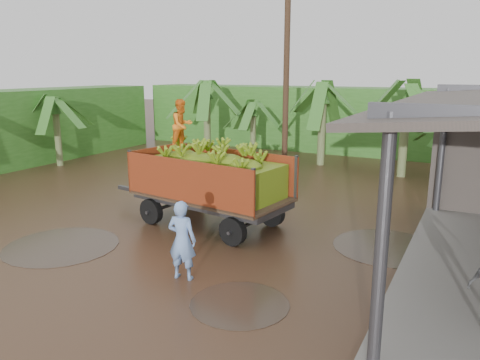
# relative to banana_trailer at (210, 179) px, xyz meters

# --- Properties ---
(ground) EXTENTS (100.00, 100.00, 0.00)m
(ground) POSITION_rel_banana_trailer_xyz_m (0.57, -1.19, -1.41)
(ground) COLOR black
(ground) RESTS_ON ground
(hedge_north) EXTENTS (22.00, 3.00, 3.60)m
(hedge_north) POSITION_rel_banana_trailer_xyz_m (-1.43, 14.81, 0.39)
(hedge_north) COLOR #2D661E
(hedge_north) RESTS_ON ground
(banana_trailer) EXTENTS (6.56, 2.89, 3.70)m
(banana_trailer) POSITION_rel_banana_trailer_xyz_m (0.00, 0.00, 0.00)
(banana_trailer) COLOR #AE3A18
(banana_trailer) RESTS_ON ground
(man_blue) EXTENTS (0.71, 0.52, 1.80)m
(man_blue) POSITION_rel_banana_trailer_xyz_m (1.39, -3.48, -0.51)
(man_blue) COLOR #7599D5
(man_blue) RESTS_ON ground
(utility_pole) EXTENTS (1.20, 0.24, 8.59)m
(utility_pole) POSITION_rel_banana_trailer_xyz_m (-0.34, 6.57, 2.94)
(utility_pole) COLOR #47301E
(utility_pole) RESTS_ON ground
(banana_plants) EXTENTS (24.28, 21.08, 4.15)m
(banana_plants) POSITION_rel_banana_trailer_xyz_m (-3.47, 5.60, 0.46)
(banana_plants) COLOR #2D661E
(banana_plants) RESTS_ON ground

